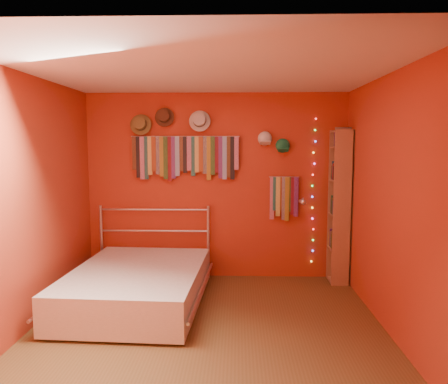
# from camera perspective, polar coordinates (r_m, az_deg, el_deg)

# --- Properties ---
(ground) EXTENTS (3.50, 3.50, 0.00)m
(ground) POSITION_cam_1_polar(r_m,az_deg,el_deg) (4.53, -2.14, -17.42)
(ground) COLOR brown
(ground) RESTS_ON ground
(back_wall) EXTENTS (3.50, 0.02, 2.50)m
(back_wall) POSITION_cam_1_polar(r_m,az_deg,el_deg) (5.92, -1.01, 0.77)
(back_wall) COLOR #A23D1A
(back_wall) RESTS_ON ground
(right_wall) EXTENTS (0.02, 3.50, 2.50)m
(right_wall) POSITION_cam_1_polar(r_m,az_deg,el_deg) (4.42, 21.06, -1.56)
(right_wall) COLOR #A23D1A
(right_wall) RESTS_ON ground
(left_wall) EXTENTS (0.02, 3.50, 2.50)m
(left_wall) POSITION_cam_1_polar(r_m,az_deg,el_deg) (4.65, -24.27, -1.33)
(left_wall) COLOR #A23D1A
(left_wall) RESTS_ON ground
(ceiling) EXTENTS (3.50, 3.50, 0.02)m
(ceiling) POSITION_cam_1_polar(r_m,az_deg,el_deg) (4.20, -2.28, 15.58)
(ceiling) COLOR white
(ceiling) RESTS_ON back_wall
(tie_rack) EXTENTS (1.45, 0.03, 0.60)m
(tie_rack) POSITION_cam_1_polar(r_m,az_deg,el_deg) (5.86, -5.11, 4.78)
(tie_rack) COLOR silver
(tie_rack) RESTS_ON back_wall
(small_tie_rack) EXTENTS (0.40, 0.03, 0.60)m
(small_tie_rack) POSITION_cam_1_polar(r_m,az_deg,el_deg) (5.89, 7.84, -0.52)
(small_tie_rack) COLOR silver
(small_tie_rack) RESTS_ON back_wall
(fedora_olive) EXTENTS (0.28, 0.15, 0.28)m
(fedora_olive) POSITION_cam_1_polar(r_m,az_deg,el_deg) (5.94, -10.89, 8.72)
(fedora_olive) COLOR brown
(fedora_olive) RESTS_ON back_wall
(fedora_brown) EXTENTS (0.26, 0.14, 0.25)m
(fedora_brown) POSITION_cam_1_polar(r_m,az_deg,el_deg) (5.89, -7.83, 9.74)
(fedora_brown) COLOR #4F2D1C
(fedora_brown) RESTS_ON back_wall
(fedora_white) EXTENTS (0.28, 0.15, 0.28)m
(fedora_white) POSITION_cam_1_polar(r_m,az_deg,el_deg) (5.82, -3.22, 9.34)
(fedora_white) COLOR beige
(fedora_white) RESTS_ON back_wall
(cap_white) EXTENTS (0.18, 0.23, 0.18)m
(cap_white) POSITION_cam_1_polar(r_m,az_deg,el_deg) (5.84, 5.36, 6.95)
(cap_white) COLOR white
(cap_white) RESTS_ON back_wall
(cap_green) EXTENTS (0.18, 0.23, 0.18)m
(cap_green) POSITION_cam_1_polar(r_m,az_deg,el_deg) (5.86, 7.67, 6.01)
(cap_green) COLOR #1B7C4D
(cap_green) RESTS_ON back_wall
(fairy_lights) EXTENTS (0.05, 0.02, 1.95)m
(fairy_lights) POSITION_cam_1_polar(r_m,az_deg,el_deg) (5.97, 11.59, 0.09)
(fairy_lights) COLOR #FF3333
(fairy_lights) RESTS_ON back_wall
(reading_lamp) EXTENTS (0.08, 0.33, 0.10)m
(reading_lamp) POSITION_cam_1_polar(r_m,az_deg,el_deg) (5.74, 10.25, -1.26)
(reading_lamp) COLOR silver
(reading_lamp) RESTS_ON back_wall
(bookshelf) EXTENTS (0.25, 0.34, 2.00)m
(bookshelf) POSITION_cam_1_polar(r_m,az_deg,el_deg) (5.88, 15.23, -1.77)
(bookshelf) COLOR #9D6947
(bookshelf) RESTS_ON ground
(bed) EXTENTS (1.59, 2.08, 0.99)m
(bed) POSITION_cam_1_polar(r_m,az_deg,el_deg) (5.14, -11.21, -11.88)
(bed) COLOR silver
(bed) RESTS_ON ground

